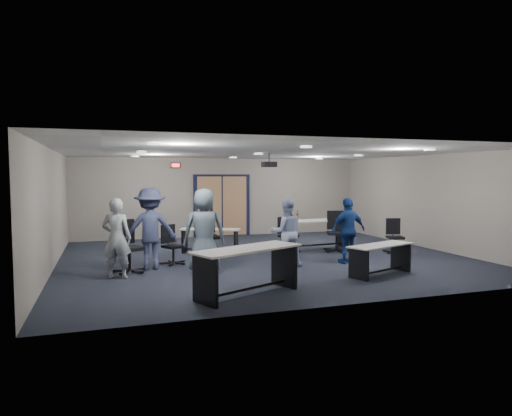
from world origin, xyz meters
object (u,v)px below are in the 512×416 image
object	(u,v)px
chair_back_d	(337,231)
chair_loose_right	(395,236)
chair_loose_left	(129,246)
chair_back_a	(173,245)
chair_back_b	(208,235)
table_front_left	(248,263)
table_back_right	(315,229)
chair_back_c	(288,235)
person_gray	(117,238)
person_plaid	(204,231)
table_back_left	(210,236)
table_front_right	(381,254)
person_navy	(348,230)
person_back	(150,229)
person_lightblue	(286,232)

from	to	relation	value
chair_back_d	chair_loose_right	bearing A→B (deg)	-8.89
chair_loose_left	chair_back_a	bearing A→B (deg)	8.25
chair_back_b	table_front_left	bearing A→B (deg)	-92.77
table_back_right	table_front_left	bearing A→B (deg)	-131.83
chair_back_c	chair_back_d	size ratio (longest dim) A/B	0.86
table_front_left	chair_loose_right	bearing A→B (deg)	5.67
person_gray	chair_loose_left	bearing A→B (deg)	-98.84
chair_loose_right	person_plaid	xyz separation A→B (m)	(-5.44, -0.88, 0.45)
chair_back_b	table_back_left	bearing A→B (deg)	72.35
table_front_right	person_navy	bearing A→B (deg)	69.88
chair_back_d	person_back	world-z (taller)	person_back
person_plaid	chair_back_b	bearing A→B (deg)	-97.84
chair_back_a	chair_loose_right	xyz separation A→B (m)	(5.94, -0.32, -0.00)
table_front_right	table_back_left	xyz separation A→B (m)	(-2.80, 3.90, 0.00)
chair_loose_right	person_back	distance (m)	6.53
person_gray	person_navy	bearing A→B (deg)	-161.28
chair_back_a	chair_loose_right	size ratio (longest dim) A/B	1.00
person_plaid	table_back_left	bearing A→B (deg)	-98.50
table_front_left	chair_loose_left	distance (m)	3.22
table_back_right	chair_back_d	size ratio (longest dim) A/B	1.86
chair_back_b	chair_loose_right	xyz separation A→B (m)	(4.97, -0.94, -0.11)
chair_loose_right	chair_loose_left	bearing A→B (deg)	-160.08
chair_back_d	chair_back_c	bearing A→B (deg)	-175.26
chair_back_d	chair_loose_right	distance (m)	1.57
table_back_right	table_front_right	bearing A→B (deg)	-96.83
chair_loose_left	person_navy	distance (m)	5.08
person_navy	person_back	xyz separation A→B (m)	(-4.58, 0.77, 0.13)
table_back_right	chair_loose_left	distance (m)	5.48
table_back_left	chair_back_d	size ratio (longest dim) A/B	1.51
table_front_left	person_plaid	bearing A→B (deg)	75.09
chair_loose_right	person_plaid	distance (m)	5.53
table_back_left	chair_back_d	distance (m)	3.50
chair_back_d	chair_loose_right	size ratio (longest dim) A/B	1.20
chair_loose_left	person_lightblue	distance (m)	3.53
chair_back_a	table_back_right	bearing A→B (deg)	-15.60
table_back_left	person_back	size ratio (longest dim) A/B	0.92
person_gray	person_navy	size ratio (longest dim) A/B	1.04
table_back_left	chair_back_a	distance (m)	1.79
chair_back_d	person_gray	distance (m)	6.08
chair_loose_left	person_navy	world-z (taller)	person_navy
chair_loose_left	chair_loose_right	bearing A→B (deg)	-20.29
table_front_right	table_back_right	distance (m)	3.60
table_back_right	person_plaid	bearing A→B (deg)	-152.67
person_gray	person_lightblue	xyz separation A→B (m)	(3.77, 0.08, -0.03)
chair_back_d	chair_back_b	bearing A→B (deg)	-163.72
chair_loose_right	person_navy	world-z (taller)	person_navy
table_back_right	person_back	world-z (taller)	person_back
person_navy	chair_back_b	bearing A→B (deg)	-35.77
table_front_right	chair_loose_left	bearing A→B (deg)	139.49
chair_back_d	table_back_left	bearing A→B (deg)	-175.60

